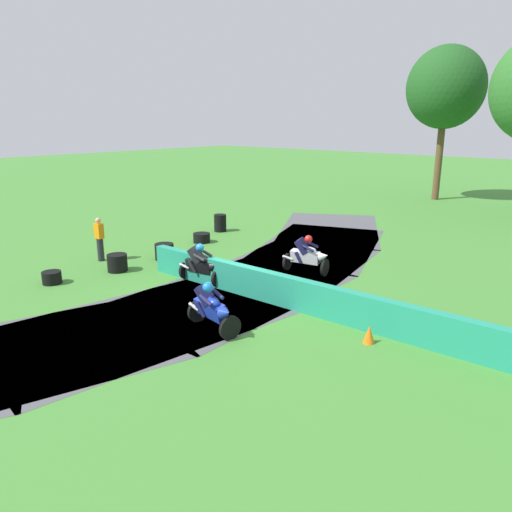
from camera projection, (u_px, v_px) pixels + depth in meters
ground_plane at (235, 292)px, 15.07m from camera, size 120.00×120.00×0.00m
track_asphalt at (210, 284)px, 15.72m from camera, size 9.11×27.86×0.01m
safety_barrier at (387, 318)px, 11.92m from camera, size 16.85×0.89×0.90m
motorcycle_lead_blue at (212, 307)px, 12.06m from camera, size 1.70×0.95×1.43m
motorcycle_chase_black at (202, 264)px, 15.63m from camera, size 1.68×0.84×1.43m
motorcycle_trailing_white at (307, 255)px, 16.62m from camera, size 1.70×0.97×1.43m
tire_stack_mid_a at (52, 278)px, 15.76m from camera, size 0.60×0.60×0.40m
tire_stack_mid_b at (117, 263)px, 17.02m from camera, size 0.69×0.69×0.60m
tire_stack_far at (164, 252)px, 18.46m from camera, size 0.71×0.71×0.60m
tire_stack_extra_a at (202, 238)px, 21.00m from camera, size 0.72×0.72×0.40m
tire_stack_extra_b at (220, 223)px, 23.01m from camera, size 0.57×0.57×0.80m
track_marshal at (100, 239)px, 18.14m from camera, size 0.34×0.24×1.63m
traffic_cone at (369, 334)px, 11.57m from camera, size 0.28×0.28×0.44m
tree_far_left at (446, 88)px, 30.37m from camera, size 4.77×4.77×9.48m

